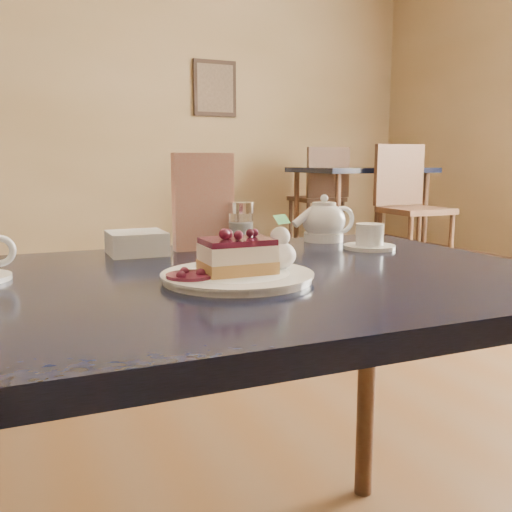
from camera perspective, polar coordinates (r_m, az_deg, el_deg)
name	(u,v)px	position (r m, az deg, el deg)	size (l,w,h in m)	color
main_table	(228,318)	(0.96, -2.85, -6.20)	(1.12, 0.77, 0.69)	black
dessert_plate	(237,277)	(0.90, -1.87, -2.11)	(0.23, 0.23, 0.01)	white
cheesecake_slice	(237,256)	(0.89, -1.88, -0.01)	(0.11, 0.08, 0.06)	#CE9148
whipped_cream	(280,255)	(0.93, 2.42, 0.11)	(0.05, 0.05, 0.05)	white
berry_sauce	(190,276)	(0.86, -6.60, -1.98)	(0.07, 0.07, 0.01)	#441226
tea_set	(333,225)	(1.32, 7.67, 3.04)	(0.18, 0.25, 0.10)	white
menu_card	(203,202)	(1.20, -5.28, 5.41)	(0.13, 0.03, 0.20)	silver
sugar_shaker	(241,225)	(1.20, -1.52, 3.09)	(0.06, 0.06, 0.10)	white
napkin_stack	(137,243)	(1.17, -11.86, 1.29)	(0.11, 0.11, 0.05)	white
bg_table_far_right	(358,249)	(5.33, 10.18, 0.69)	(1.12, 1.99, 1.32)	black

